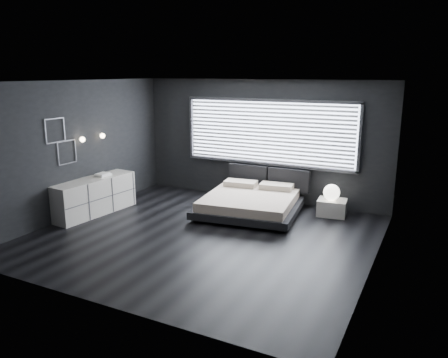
% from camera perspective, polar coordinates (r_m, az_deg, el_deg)
% --- Properties ---
extents(room, '(6.04, 6.00, 2.80)m').
position_cam_1_polar(room, '(7.78, -2.82, 2.25)').
color(room, black).
rests_on(room, ground).
extents(window, '(4.14, 0.09, 1.52)m').
position_cam_1_polar(window, '(10.07, 5.79, 6.05)').
color(window, white).
rests_on(window, ground).
extents(headboard, '(1.96, 0.16, 0.52)m').
position_cam_1_polar(headboard, '(10.19, 5.80, 0.19)').
color(headboard, black).
rests_on(headboard, ground).
extents(sconce_near, '(0.18, 0.11, 0.11)m').
position_cam_1_polar(sconce_near, '(9.52, -18.02, 4.94)').
color(sconce_near, silver).
rests_on(sconce_near, ground).
extents(sconce_far, '(0.18, 0.11, 0.11)m').
position_cam_1_polar(sconce_far, '(9.95, -15.60, 5.46)').
color(sconce_far, silver).
rests_on(sconce_far, ground).
extents(wall_art_upper, '(0.01, 0.48, 0.48)m').
position_cam_1_polar(wall_art_upper, '(9.14, -21.18, 5.93)').
color(wall_art_upper, '#47474C').
rests_on(wall_art_upper, ground).
extents(wall_art_lower, '(0.01, 0.48, 0.48)m').
position_cam_1_polar(wall_art_lower, '(9.38, -19.81, 3.31)').
color(wall_art_lower, '#47474C').
rests_on(wall_art_lower, ground).
extents(bed, '(2.28, 2.20, 0.53)m').
position_cam_1_polar(bed, '(9.34, 3.39, -3.10)').
color(bed, black).
rests_on(bed, ground).
extents(nightstand, '(0.64, 0.55, 0.34)m').
position_cam_1_polar(nightstand, '(9.52, 13.91, -3.63)').
color(nightstand, beige).
rests_on(nightstand, ground).
extents(orb_lamp, '(0.34, 0.34, 0.34)m').
position_cam_1_polar(orb_lamp, '(9.39, 13.87, -1.70)').
color(orb_lamp, white).
rests_on(orb_lamp, nightstand).
extents(dresser, '(0.73, 1.97, 0.77)m').
position_cam_1_polar(dresser, '(9.70, -16.59, -2.16)').
color(dresser, beige).
rests_on(dresser, ground).
extents(book_stack, '(0.25, 0.33, 0.07)m').
position_cam_1_polar(book_stack, '(9.78, -15.56, 0.56)').
color(book_stack, white).
rests_on(book_stack, dresser).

